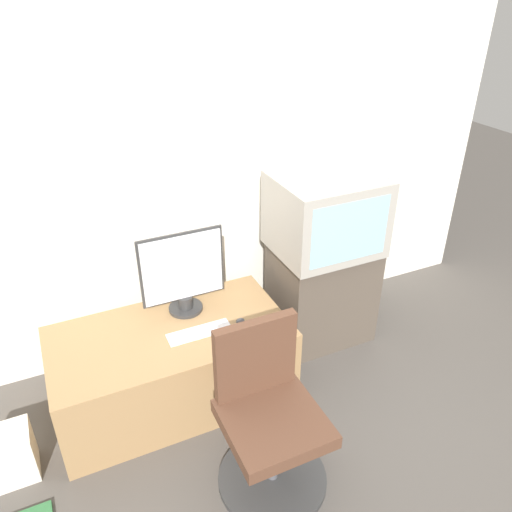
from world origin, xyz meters
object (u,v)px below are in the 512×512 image
at_px(crt_tv, 326,214).
at_px(office_chair, 269,423).
at_px(mouse, 240,321).
at_px(cardboard_box_lower, 4,457).
at_px(keyboard, 199,332).
at_px(main_monitor, 183,273).

xyz_separation_m(crt_tv, office_chair, (-0.78, -0.83, -0.57)).
distance_m(mouse, cardboard_box_lower, 1.35).
relative_size(keyboard, cardboard_box_lower, 1.26).
relative_size(main_monitor, keyboard, 1.41).
bearing_deg(main_monitor, keyboard, -90.37).
distance_m(main_monitor, cardboard_box_lower, 1.26).
distance_m(main_monitor, crt_tv, 0.93).
bearing_deg(office_chair, main_monitor, 97.92).
relative_size(office_chair, cardboard_box_lower, 3.02).
bearing_deg(cardboard_box_lower, crt_tv, 8.95).
distance_m(mouse, crt_tv, 0.83).
relative_size(crt_tv, cardboard_box_lower, 2.19).
bearing_deg(keyboard, cardboard_box_lower, -175.20).
distance_m(main_monitor, office_chair, 0.95).
relative_size(keyboard, crt_tv, 0.57).
height_order(office_chair, cardboard_box_lower, office_chair).
bearing_deg(mouse, main_monitor, 132.28).
bearing_deg(office_chair, mouse, 79.05).
relative_size(main_monitor, crt_tv, 0.81).
relative_size(keyboard, mouse, 6.96).
distance_m(main_monitor, mouse, 0.42).
relative_size(main_monitor, mouse, 9.83).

